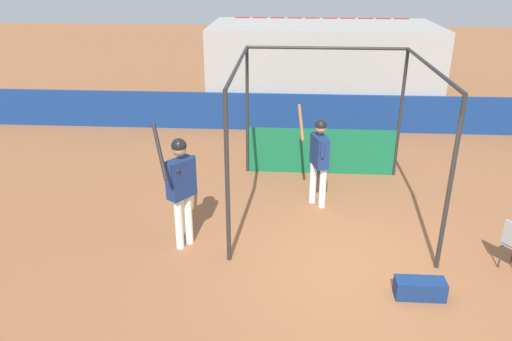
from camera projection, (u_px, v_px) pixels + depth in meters
name	position (u px, v px, depth m)	size (l,w,h in m)	color
ground_plane	(346.00, 269.00, 7.73)	(60.00, 60.00, 0.00)	#935B38
outfield_wall	(323.00, 113.00, 13.68)	(24.00, 0.12, 1.02)	navy
bleacher_section	(321.00, 70.00, 14.87)	(6.50, 3.20, 2.70)	#9E9E99
batting_cage	(325.00, 131.00, 9.98)	(3.32, 3.67, 2.79)	#282828
player_batter	(319.00, 154.00, 9.34)	(0.61, 0.86, 1.87)	white
player_waiting	(181.00, 182.00, 7.90)	(0.62, 0.81, 2.18)	white
equipment_bag	(420.00, 288.00, 7.04)	(0.70, 0.28, 0.28)	navy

